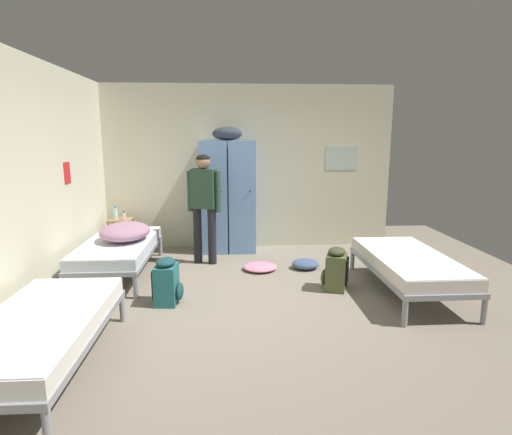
% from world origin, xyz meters
% --- Properties ---
extents(ground_plane, '(7.90, 7.90, 0.00)m').
position_xyz_m(ground_plane, '(0.00, 0.00, 0.00)').
color(ground_plane, gray).
extents(room_backdrop, '(4.97, 4.99, 2.77)m').
position_xyz_m(room_backdrop, '(-1.22, 1.25, 1.39)').
color(room_backdrop, beige).
rests_on(room_backdrop, ground_plane).
extents(locker_bank, '(0.90, 0.55, 2.07)m').
position_xyz_m(locker_bank, '(-0.34, 2.19, 0.97)').
color(locker_bank, '#6B93C6').
rests_on(locker_bank, ground_plane).
extents(shelf_unit, '(0.38, 0.30, 0.57)m').
position_xyz_m(shelf_unit, '(-2.12, 2.19, 0.35)').
color(shelf_unit, '#99704C').
rests_on(shelf_unit, ground_plane).
extents(bed_left_front, '(0.90, 1.90, 0.49)m').
position_xyz_m(bed_left_front, '(-1.87, -1.43, 0.38)').
color(bed_left_front, gray).
rests_on(bed_left_front, ground_plane).
extents(bed_right, '(0.90, 1.90, 0.49)m').
position_xyz_m(bed_right, '(1.87, 0.10, 0.38)').
color(bed_right, gray).
rests_on(bed_right, ground_plane).
extents(bed_left_rear, '(0.90, 1.90, 0.49)m').
position_xyz_m(bed_left_rear, '(-1.87, 1.04, 0.38)').
color(bed_left_rear, gray).
rests_on(bed_left_rear, ground_plane).
extents(bedding_heap, '(0.68, 0.85, 0.24)m').
position_xyz_m(bedding_heap, '(-1.78, 1.08, 0.61)').
color(bedding_heap, gray).
rests_on(bedding_heap, bed_left_rear).
extents(person_traveler, '(0.51, 0.30, 1.66)m').
position_xyz_m(person_traveler, '(-0.70, 1.50, 1.00)').
color(person_traveler, black).
rests_on(person_traveler, ground_plane).
extents(water_bottle, '(0.06, 0.06, 0.21)m').
position_xyz_m(water_bottle, '(-2.20, 2.21, 0.67)').
color(water_bottle, '#B2DBEA').
rests_on(water_bottle, shelf_unit).
extents(lotion_bottle, '(0.05, 0.05, 0.14)m').
position_xyz_m(lotion_bottle, '(-2.05, 2.15, 0.63)').
color(lotion_bottle, beige).
rests_on(lotion_bottle, shelf_unit).
extents(backpack_teal, '(0.35, 0.34, 0.55)m').
position_xyz_m(backpack_teal, '(-1.05, -0.06, 0.26)').
color(backpack_teal, '#23666B').
rests_on(backpack_teal, ground_plane).
extents(backpack_olive, '(0.40, 0.38, 0.55)m').
position_xyz_m(backpack_olive, '(1.01, 0.27, 0.26)').
color(backpack_olive, '#566038').
rests_on(backpack_olive, ground_plane).
extents(clothes_pile_pink, '(0.49, 0.47, 0.09)m').
position_xyz_m(clothes_pile_pink, '(0.11, 1.11, 0.05)').
color(clothes_pile_pink, pink).
rests_on(clothes_pile_pink, ground_plane).
extents(clothes_pile_denim, '(0.40, 0.37, 0.14)m').
position_xyz_m(clothes_pile_denim, '(0.79, 1.13, 0.07)').
color(clothes_pile_denim, '#42567A').
rests_on(clothes_pile_denim, ground_plane).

